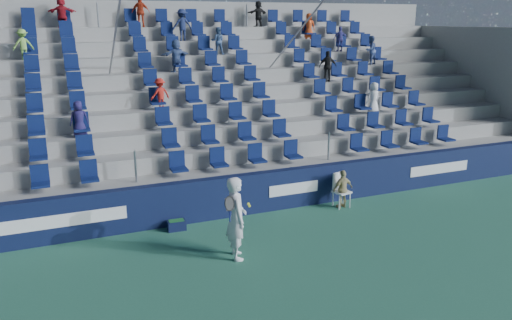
% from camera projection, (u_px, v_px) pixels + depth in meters
% --- Properties ---
extents(ground, '(70.00, 70.00, 0.00)m').
position_uv_depth(ground, '(293.00, 259.00, 11.83)').
color(ground, '#2E6C53').
rests_on(ground, ground).
extents(sponsor_wall, '(24.00, 0.32, 1.20)m').
position_uv_depth(sponsor_wall, '(245.00, 194.00, 14.48)').
color(sponsor_wall, '#10193E').
rests_on(sponsor_wall, ground).
extents(grandstand, '(24.00, 8.17, 6.63)m').
position_uv_depth(grandstand, '(196.00, 113.00, 18.59)').
color(grandstand, gray).
rests_on(grandstand, ground).
extents(tennis_player, '(0.69, 0.80, 2.01)m').
position_uv_depth(tennis_player, '(236.00, 218.00, 11.67)').
color(tennis_player, silver).
rests_on(tennis_player, ground).
extents(line_judge_chair, '(0.55, 0.56, 1.04)m').
position_uv_depth(line_judge_chair, '(340.00, 187.00, 15.09)').
color(line_judge_chair, white).
rests_on(line_judge_chair, ground).
extents(line_judge, '(0.71, 0.35, 1.17)m').
position_uv_depth(line_judge, '(343.00, 189.00, 14.96)').
color(line_judge, tan).
rests_on(line_judge, ground).
extents(ball_bin, '(0.50, 0.34, 0.27)m').
position_uv_depth(ball_bin, '(177.00, 225.00, 13.46)').
color(ball_bin, '#0F1637').
rests_on(ball_bin, ground).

